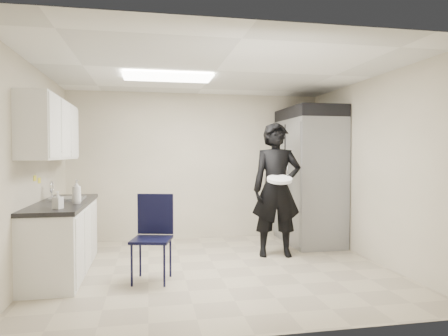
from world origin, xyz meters
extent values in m
plane|color=tan|center=(0.00, 0.00, 0.00)|extent=(4.50, 4.50, 0.00)
plane|color=white|center=(0.00, 0.00, 2.60)|extent=(4.50, 4.50, 0.00)
plane|color=beige|center=(0.00, 2.00, 1.30)|extent=(4.50, 0.00, 4.50)
plane|color=beige|center=(-2.25, 0.00, 1.30)|extent=(0.00, 4.00, 4.00)
plane|color=beige|center=(2.25, 0.00, 1.30)|extent=(0.00, 4.00, 4.00)
cube|color=white|center=(-0.60, 0.40, 2.57)|extent=(1.20, 0.60, 0.02)
cube|color=silver|center=(-1.95, 0.20, 0.43)|extent=(0.60, 1.90, 0.86)
cube|color=black|center=(-1.95, 0.20, 0.89)|extent=(0.64, 1.95, 0.05)
cube|color=gray|center=(-1.93, 0.45, 0.87)|extent=(0.42, 0.40, 0.14)
cylinder|color=silver|center=(-2.13, 0.45, 1.02)|extent=(0.02, 0.02, 0.24)
cube|color=silver|center=(-2.08, 0.20, 1.83)|extent=(0.35, 1.80, 0.75)
cube|color=black|center=(-2.14, 1.35, 1.62)|extent=(0.22, 0.30, 0.35)
cube|color=yellow|center=(-2.24, 0.10, 1.22)|extent=(0.00, 0.12, 0.07)
cube|color=yellow|center=(-2.24, 0.30, 1.18)|extent=(0.00, 0.12, 0.07)
cube|color=gray|center=(1.83, 1.27, 1.05)|extent=(0.80, 1.35, 2.10)
cube|color=black|center=(1.83, 1.27, 2.20)|extent=(0.80, 1.35, 0.20)
cube|color=black|center=(-0.84, -0.37, 0.50)|extent=(0.54, 0.54, 1.00)
imported|color=black|center=(1.00, 0.51, 0.99)|extent=(0.79, 0.59, 1.98)
cylinder|color=silver|center=(0.96, 0.27, 1.16)|extent=(0.41, 0.41, 0.04)
imported|color=white|center=(-1.74, -0.03, 1.06)|extent=(0.16, 0.16, 0.29)
imported|color=#B0AEBB|center=(-1.86, -0.47, 1.01)|extent=(0.12, 0.12, 0.20)
camera|label=1|loc=(-0.87, -5.14, 1.52)|focal=32.00mm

